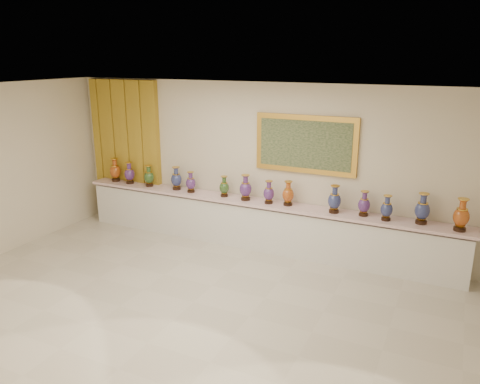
# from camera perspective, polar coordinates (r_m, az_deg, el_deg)

# --- Properties ---
(ground) EXTENTS (8.00, 8.00, 0.00)m
(ground) POSITION_cam_1_polar(r_m,az_deg,el_deg) (7.00, -5.67, -13.22)
(ground) COLOR beige
(ground) RESTS_ON ground
(room) EXTENTS (8.00, 8.00, 8.00)m
(room) POSITION_cam_1_polar(r_m,az_deg,el_deg) (9.65, -10.78, 4.91)
(room) COLOR beige
(room) RESTS_ON ground
(counter) EXTENTS (7.28, 0.48, 0.90)m
(counter) POSITION_cam_1_polar(r_m,az_deg,el_deg) (8.65, 2.02, -4.01)
(counter) COLOR white
(counter) RESTS_ON ground
(vase_0) EXTENTS (0.23, 0.23, 0.49)m
(vase_0) POSITION_cam_1_polar(r_m,az_deg,el_deg) (10.11, -14.97, 2.50)
(vase_0) COLOR black
(vase_0) RESTS_ON counter
(vase_1) EXTENTS (0.24, 0.24, 0.45)m
(vase_1) POSITION_cam_1_polar(r_m,az_deg,el_deg) (9.86, -13.32, 2.16)
(vase_1) COLOR black
(vase_1) RESTS_ON counter
(vase_2) EXTENTS (0.24, 0.24, 0.43)m
(vase_2) POSITION_cam_1_polar(r_m,az_deg,el_deg) (9.56, -11.04, 1.81)
(vase_2) COLOR black
(vase_2) RESTS_ON counter
(vase_3) EXTENTS (0.25, 0.25, 0.46)m
(vase_3) POSITION_cam_1_polar(r_m,az_deg,el_deg) (9.24, -7.77, 1.54)
(vase_3) COLOR black
(vase_3) RESTS_ON counter
(vase_4) EXTENTS (0.21, 0.21, 0.41)m
(vase_4) POSITION_cam_1_polar(r_m,az_deg,el_deg) (9.02, -6.02, 1.09)
(vase_4) COLOR black
(vase_4) RESTS_ON counter
(vase_5) EXTENTS (0.24, 0.24, 0.39)m
(vase_5) POSITION_cam_1_polar(r_m,az_deg,el_deg) (8.71, -1.94, 0.57)
(vase_5) COLOR black
(vase_5) RESTS_ON counter
(vase_6) EXTENTS (0.22, 0.22, 0.47)m
(vase_6) POSITION_cam_1_polar(r_m,az_deg,el_deg) (8.48, 0.68, 0.40)
(vase_6) COLOR black
(vase_6) RESTS_ON counter
(vase_7) EXTENTS (0.24, 0.24, 0.42)m
(vase_7) POSITION_cam_1_polar(r_m,az_deg,el_deg) (8.31, 3.53, -0.15)
(vase_7) COLOR black
(vase_7) RESTS_ON counter
(vase_8) EXTENTS (0.23, 0.23, 0.44)m
(vase_8) POSITION_cam_1_polar(r_m,az_deg,el_deg) (8.23, 5.88, -0.31)
(vase_8) COLOR black
(vase_8) RESTS_ON counter
(vase_9) EXTENTS (0.28, 0.28, 0.47)m
(vase_9) POSITION_cam_1_polar(r_m,az_deg,el_deg) (7.96, 11.44, -1.02)
(vase_9) COLOR black
(vase_9) RESTS_ON counter
(vase_10) EXTENTS (0.24, 0.24, 0.42)m
(vase_10) POSITION_cam_1_polar(r_m,az_deg,el_deg) (7.92, 14.88, -1.51)
(vase_10) COLOR black
(vase_10) RESTS_ON counter
(vase_11) EXTENTS (0.21, 0.21, 0.41)m
(vase_11) POSITION_cam_1_polar(r_m,az_deg,el_deg) (7.81, 17.45, -2.01)
(vase_11) COLOR black
(vase_11) RESTS_ON counter
(vase_12) EXTENTS (0.29, 0.29, 0.50)m
(vase_12) POSITION_cam_1_polar(r_m,az_deg,el_deg) (7.82, 21.34, -2.07)
(vase_12) COLOR black
(vase_12) RESTS_ON counter
(vase_13) EXTENTS (0.29, 0.29, 0.51)m
(vase_13) POSITION_cam_1_polar(r_m,az_deg,el_deg) (7.74, 25.37, -2.71)
(vase_13) COLOR black
(vase_13) RESTS_ON counter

